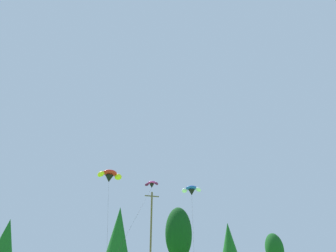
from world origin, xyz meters
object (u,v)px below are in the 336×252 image
parafoil_kite_high_magenta (152,184)px  parafoil_kite_mid_blue_white (191,190)px  utility_pole (151,232)px  parafoil_kite_far_red_yellow (110,176)px

parafoil_kite_high_magenta → parafoil_kite_mid_blue_white: bearing=-59.9°
utility_pole → parafoil_kite_high_magenta: (-0.14, -0.15, 6.86)m
parafoil_kite_mid_blue_white → parafoil_kite_high_magenta: bearing=120.1°
utility_pole → parafoil_kite_mid_blue_white: 8.87m
utility_pole → parafoil_kite_high_magenta: 6.86m
parafoil_kite_high_magenta → parafoil_kite_far_red_yellow: parafoil_kite_far_red_yellow is taller
parafoil_kite_far_red_yellow → parafoil_kite_mid_blue_white: bearing=-28.4°
parafoil_kite_mid_blue_white → parafoil_kite_far_red_yellow: size_ratio=0.96×
utility_pole → parafoil_kite_high_magenta: parafoil_kite_high_magenta is taller
utility_pole → parafoil_kite_mid_blue_white: bearing=-61.4°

